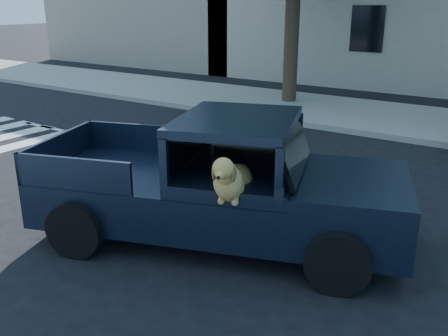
% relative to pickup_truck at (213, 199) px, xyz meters
% --- Properties ---
extents(ground, '(120.00, 120.00, 0.00)m').
position_rel_pickup_truck_xyz_m(ground, '(0.56, -0.66, -0.59)').
color(ground, black).
rests_on(ground, ground).
extents(far_sidewalk, '(60.00, 4.00, 0.15)m').
position_rel_pickup_truck_xyz_m(far_sidewalk, '(0.56, 8.54, -0.52)').
color(far_sidewalk, gray).
rests_on(far_sidewalk, ground).
extents(pickup_truck, '(5.25, 3.41, 1.75)m').
position_rel_pickup_truck_xyz_m(pickup_truck, '(0.00, 0.00, 0.00)').
color(pickup_truck, black).
rests_on(pickup_truck, ground).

